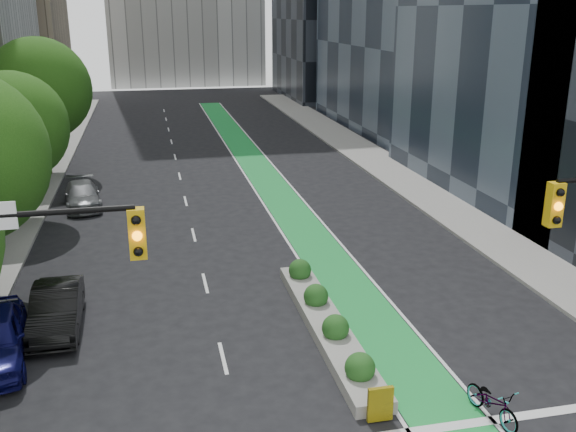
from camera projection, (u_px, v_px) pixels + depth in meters
name	position (u px, v px, depth m)	size (l,w,h in m)	color
sidewalk_left	(18.00, 205.00, 36.08)	(3.60, 90.00, 0.15)	gray
sidewalk_right	(410.00, 182.00, 40.91)	(3.60, 90.00, 0.15)	gray
bike_lane_paint	(261.00, 172.00, 43.78)	(2.20, 70.00, 0.01)	green
tree_midfar	(12.00, 128.00, 31.96)	(5.60, 5.60, 7.76)	black
tree_far	(39.00, 90.00, 41.03)	(6.60, 6.60, 9.00)	black
median_planter	(327.00, 321.00, 21.94)	(1.20, 10.26, 1.10)	gray
bicycle	(492.00, 402.00, 17.18)	(0.69, 1.97, 1.03)	gray
parked_car_left_mid	(56.00, 309.00, 22.01)	(1.57, 4.49, 1.48)	black
parked_car_left_far	(82.00, 195.00, 35.82)	(1.88, 4.62, 1.34)	#545659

